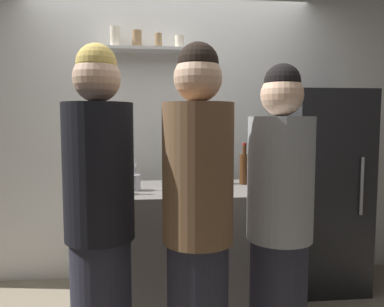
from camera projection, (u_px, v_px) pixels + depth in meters
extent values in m
cube|color=white|center=(170.00, 134.00, 3.43)|extent=(4.80, 0.10, 2.60)
cube|color=silver|center=(148.00, 50.00, 3.19)|extent=(0.77, 0.22, 0.02)
cylinder|color=beige|center=(115.00, 37.00, 3.15)|extent=(0.09, 0.09, 0.17)
cylinder|color=olive|center=(137.00, 39.00, 3.17)|extent=(0.08, 0.08, 0.15)
cylinder|color=olive|center=(158.00, 41.00, 3.19)|extent=(0.06, 0.06, 0.13)
cylinder|color=beige|center=(179.00, 42.00, 3.21)|extent=(0.08, 0.08, 0.11)
cube|color=black|center=(322.00, 190.00, 3.21)|extent=(0.63, 0.61, 1.67)
cylinder|color=#99999E|center=(362.00, 186.00, 2.90)|extent=(0.02, 0.02, 0.45)
cube|color=#66605B|center=(192.00, 251.00, 2.75)|extent=(1.41, 0.74, 0.94)
cube|color=gray|center=(193.00, 186.00, 2.65)|extent=(0.34, 0.24, 0.05)
cylinder|color=#B2B2B7|center=(134.00, 183.00, 2.61)|extent=(0.09, 0.09, 0.11)
cylinder|color=silver|center=(134.00, 174.00, 2.62)|extent=(0.04, 0.01, 0.15)
cylinder|color=silver|center=(132.00, 175.00, 2.59)|extent=(0.03, 0.03, 0.16)
cylinder|color=silver|center=(134.00, 173.00, 2.61)|extent=(0.02, 0.01, 0.18)
cylinder|color=silver|center=(133.00, 173.00, 2.59)|extent=(0.01, 0.01, 0.18)
cylinder|color=silver|center=(135.00, 175.00, 2.61)|extent=(0.01, 0.03, 0.16)
cylinder|color=silver|center=(134.00, 175.00, 2.60)|extent=(0.02, 0.01, 0.15)
cylinder|color=#B2BFB2|center=(103.00, 178.00, 2.47)|extent=(0.08, 0.08, 0.22)
cylinder|color=#B2BFB2|center=(102.00, 154.00, 2.46)|extent=(0.03, 0.03, 0.10)
cylinder|color=#333333|center=(102.00, 145.00, 2.46)|extent=(0.04, 0.04, 0.02)
cylinder|color=#472814|center=(244.00, 169.00, 2.86)|extent=(0.07, 0.07, 0.23)
cylinder|color=#472814|center=(244.00, 150.00, 2.85)|extent=(0.03, 0.03, 0.07)
cylinder|color=maroon|center=(244.00, 144.00, 2.85)|extent=(0.03, 0.03, 0.02)
cylinder|color=black|center=(170.00, 170.00, 2.94)|extent=(0.07, 0.07, 0.20)
cylinder|color=black|center=(170.00, 153.00, 2.92)|extent=(0.03, 0.03, 0.07)
cylinder|color=gold|center=(170.00, 148.00, 2.92)|extent=(0.03, 0.03, 0.02)
cylinder|color=#19471E|center=(212.00, 171.00, 2.88)|extent=(0.07, 0.07, 0.19)
cylinder|color=#19471E|center=(212.00, 153.00, 2.87)|extent=(0.03, 0.03, 0.09)
cylinder|color=black|center=(212.00, 146.00, 2.87)|extent=(0.03, 0.03, 0.02)
cylinder|color=silver|center=(284.00, 179.00, 2.48)|extent=(0.10, 0.10, 0.19)
cylinder|color=silver|center=(284.00, 163.00, 2.47)|extent=(0.05, 0.05, 0.03)
cylinder|color=blue|center=(284.00, 160.00, 2.47)|extent=(0.06, 0.06, 0.02)
cylinder|color=gray|center=(280.00, 179.00, 1.94)|extent=(0.34, 0.34, 0.64)
sphere|color=#D8AD8C|center=(282.00, 95.00, 1.90)|extent=(0.22, 0.22, 0.22)
sphere|color=black|center=(282.00, 82.00, 1.89)|extent=(0.19, 0.19, 0.19)
cylinder|color=black|center=(99.00, 172.00, 1.82)|extent=(0.34, 0.34, 0.67)
sphere|color=#D8AD8C|center=(97.00, 78.00, 1.79)|extent=(0.23, 0.23, 0.23)
sphere|color=#D8B759|center=(96.00, 64.00, 1.78)|extent=(0.19, 0.19, 0.19)
cylinder|color=brown|center=(198.00, 173.00, 1.78)|extent=(0.34, 0.34, 0.67)
sphere|color=#D8AD8C|center=(198.00, 78.00, 1.74)|extent=(0.23, 0.23, 0.23)
sphere|color=black|center=(198.00, 63.00, 1.74)|extent=(0.19, 0.19, 0.19)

